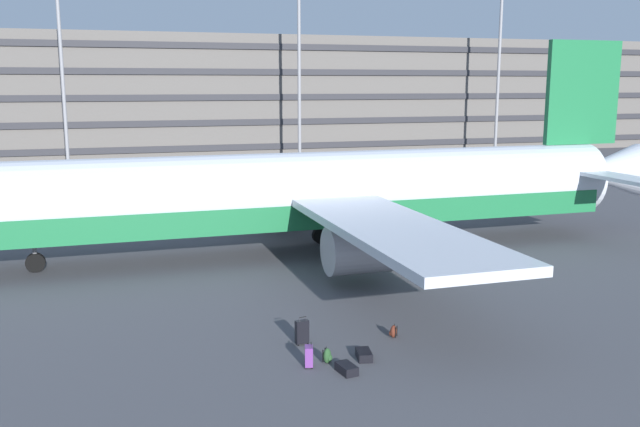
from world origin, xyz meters
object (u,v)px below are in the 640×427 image
at_px(suitcase_large, 302,332).
at_px(suitcase_red, 364,355).
at_px(airliner, 312,193).
at_px(backpack_orange, 327,356).
at_px(suitcase_black, 309,356).
at_px(backpack_navy, 393,332).
at_px(suitcase_silver, 347,369).

xyz_separation_m(suitcase_large, suitcase_red, (1.57, -1.81, -0.31)).
distance_m(suitcase_large, suitcase_red, 2.42).
bearing_deg(airliner, suitcase_red, -99.67).
bearing_deg(backpack_orange, suitcase_large, 100.86).
height_order(suitcase_red, backpack_orange, backpack_orange).
height_order(suitcase_black, backpack_orange, suitcase_black).
relative_size(suitcase_black, backpack_navy, 1.55).
xyz_separation_m(suitcase_silver, suitcase_black, (-0.98, 0.78, 0.22)).
distance_m(suitcase_silver, backpack_navy, 3.50).
height_order(airliner, backpack_navy, airliner).
distance_m(suitcase_silver, suitcase_black, 1.27).
relative_size(suitcase_silver, backpack_navy, 1.71).
height_order(suitcase_black, backpack_navy, suitcase_black).
relative_size(suitcase_red, suitcase_silver, 1.02).
relative_size(suitcase_red, backpack_orange, 1.61).
bearing_deg(backpack_navy, suitcase_silver, -136.73).
relative_size(suitcase_silver, backpack_orange, 1.58).
relative_size(suitcase_black, backpack_orange, 1.43).
xyz_separation_m(suitcase_red, suitcase_silver, (-0.90, -0.89, 0.00)).
height_order(backpack_orange, backpack_navy, backpack_orange).
xyz_separation_m(suitcase_silver, backpack_orange, (-0.33, 0.90, 0.10)).
bearing_deg(suitcase_silver, backpack_orange, 110.08).
bearing_deg(suitcase_silver, suitcase_black, 141.45).
relative_size(suitcase_large, suitcase_red, 1.14).
height_order(suitcase_red, suitcase_black, suitcase_black).
bearing_deg(backpack_navy, suitcase_black, -155.39).
distance_m(suitcase_large, suitcase_silver, 2.80).
relative_size(suitcase_large, suitcase_black, 1.28).
distance_m(airliner, backpack_navy, 13.39).
height_order(suitcase_red, backpack_navy, backpack_navy).
bearing_deg(airliner, suitcase_large, -107.65).
xyz_separation_m(airliner, suitcase_silver, (-3.38, -15.44, -2.97)).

